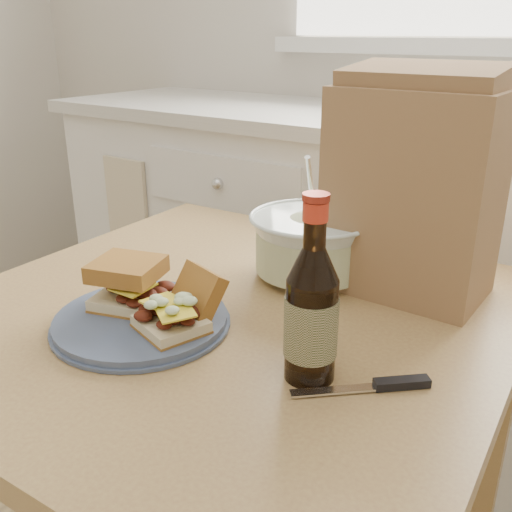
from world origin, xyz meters
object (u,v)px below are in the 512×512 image
Objects in this scene: coleslaw_bowl at (311,247)px; beer_bottle at (311,313)px; dining_table at (228,363)px; plate at (141,321)px; paper_bag at (413,194)px.

beer_bottle is at bearing -60.31° from coleslaw_bowl.
plate is (-0.07, -0.13, 0.12)m from dining_table.
beer_bottle reaches higher than plate.
coleslaw_bowl is 0.20m from paper_bag.
plate is 0.34m from coleslaw_bowl.
dining_table is 3.70× the size of beer_bottle.
paper_bag is (0.28, 0.37, 0.16)m from plate.
dining_table is 0.31m from beer_bottle.
beer_bottle is at bearing 5.77° from plate.
beer_bottle is (0.28, 0.03, 0.09)m from plate.
dining_table is 4.04× the size of coleslaw_bowl.
paper_bag is at bearing 17.64° from coleslaw_bowl.
beer_bottle reaches higher than coleslaw_bowl.
paper_bag is at bearing 45.97° from dining_table.
plate is at bearing -120.43° from dining_table.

